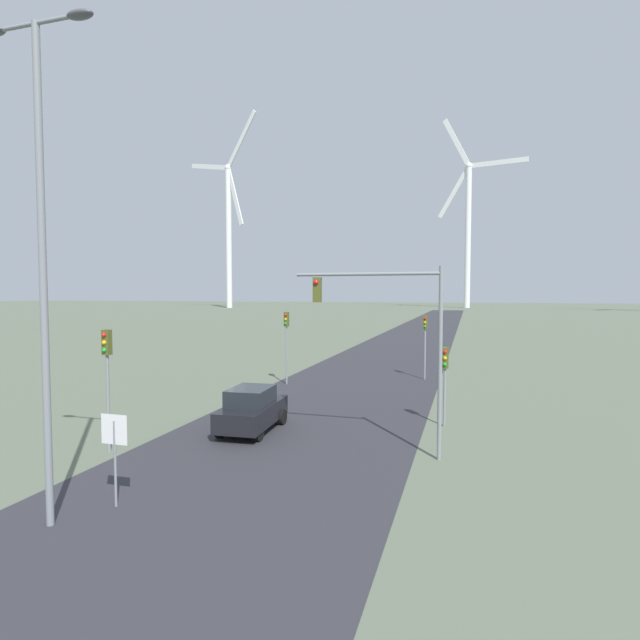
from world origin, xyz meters
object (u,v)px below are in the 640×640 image
object	(u,v)px
traffic_light_post_near_left	(107,363)
traffic_light_post_mid_right	(425,333)
stop_sign_near	(115,442)
wind_turbine_left	(468,222)
car_approaching	(252,409)
traffic_light_post_mid_left	(286,332)
traffic_light_mast_overhead	(389,321)
streetlamp	(41,223)
wind_turbine_far_left	(229,222)
traffic_light_post_near_right	(445,368)

from	to	relation	value
traffic_light_post_near_left	traffic_light_post_mid_right	xyz separation A→B (m)	(9.62, 18.53, -0.12)
stop_sign_near	wind_turbine_left	bearing A→B (deg)	87.55
car_approaching	traffic_light_post_mid_left	bearing A→B (deg)	102.81
traffic_light_post_near_left	traffic_light_mast_overhead	world-z (taller)	traffic_light_mast_overhead
traffic_light_post_mid_left	traffic_light_post_mid_right	xyz separation A→B (m)	(8.14, 4.24, -0.21)
traffic_light_post_near_left	wind_turbine_left	size ratio (longest dim) A/B	0.06
traffic_light_post_mid_left	traffic_light_post_mid_right	world-z (taller)	traffic_light_post_mid_left
streetlamp	traffic_light_post_mid_right	size ratio (longest dim) A/B	2.86
stop_sign_near	streetlamp	bearing A→B (deg)	-121.21
traffic_light_post_mid_left	traffic_light_post_near_left	bearing A→B (deg)	-95.92
stop_sign_near	traffic_light_post_near_left	bearing A→B (deg)	131.57
traffic_light_post_mid_right	streetlamp	bearing A→B (deg)	-106.54
streetlamp	car_approaching	distance (m)	11.25
traffic_light_post_mid_left	wind_turbine_far_left	distance (m)	166.33
traffic_light_post_near_left	wind_turbine_left	distance (m)	187.86
traffic_light_post_mid_right	traffic_light_post_mid_left	bearing A→B (deg)	-152.46
stop_sign_near	traffic_light_post_mid_left	world-z (taller)	traffic_light_post_mid_left
stop_sign_near	traffic_light_post_mid_left	size ratio (longest dim) A/B	0.55
wind_turbine_far_left	wind_turbine_left	bearing A→B (deg)	16.93
traffic_light_post_near_left	traffic_light_post_mid_left	bearing A→B (deg)	84.08
streetlamp	stop_sign_near	world-z (taller)	streetlamp
traffic_light_post_near_left	traffic_light_post_mid_right	distance (m)	20.88
traffic_light_post_mid_right	wind_turbine_left	xyz separation A→B (m)	(1.86, 166.61, 29.77)
traffic_light_post_near_left	wind_turbine_far_left	xyz separation A→B (m)	(-75.92, 158.54, 29.51)
traffic_light_post_near_left	wind_turbine_left	world-z (taller)	wind_turbine_left
car_approaching	traffic_light_post_mid_right	bearing A→B (deg)	68.40
traffic_light_post_near_left	traffic_light_post_mid_left	size ratio (longest dim) A/B	0.97
stop_sign_near	traffic_light_post_mid_right	size ratio (longest dim) A/B	0.59
traffic_light_post_near_right	traffic_light_post_mid_left	distance (m)	12.37
traffic_light_post_near_left	wind_turbine_far_left	world-z (taller)	wind_turbine_far_left
streetlamp	traffic_light_post_mid_right	world-z (taller)	streetlamp
stop_sign_near	traffic_light_post_near_right	distance (m)	13.48
stop_sign_near	traffic_light_post_near_right	xyz separation A→B (m)	(8.03, 10.81, 0.75)
traffic_light_post_mid_right	stop_sign_near	bearing A→B (deg)	-105.55
traffic_light_post_mid_left	traffic_light_mast_overhead	size ratio (longest dim) A/B	0.68
traffic_light_post_near_left	wind_turbine_far_left	bearing A→B (deg)	115.59
streetlamp	stop_sign_near	bearing A→B (deg)	58.79
stop_sign_near	traffic_light_post_mid_left	xyz separation A→B (m)	(-1.92, 18.12, 1.55)
traffic_light_mast_overhead	traffic_light_post_mid_left	bearing A→B (deg)	124.95
streetlamp	car_approaching	world-z (taller)	streetlamp
stop_sign_near	traffic_light_mast_overhead	distance (m)	9.43
traffic_light_post_mid_left	wind_turbine_left	xyz separation A→B (m)	(10.00, 170.86, 29.56)
streetlamp	traffic_light_post_mid_left	world-z (taller)	streetlamp
car_approaching	wind_turbine_far_left	xyz separation A→B (m)	(-79.76, 154.62, 31.82)
streetlamp	car_approaching	xyz separation A→B (m)	(1.26, 9.12, -6.47)
stop_sign_near	car_approaching	bearing A→B (deg)	86.77
traffic_light_post_mid_left	wind_turbine_left	bearing A→B (deg)	86.65
traffic_light_post_near_right	wind_turbine_left	world-z (taller)	wind_turbine_left
car_approaching	wind_turbine_far_left	distance (m)	176.86
wind_turbine_far_left	wind_turbine_left	xyz separation A→B (m)	(87.40, 26.60, 0.13)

